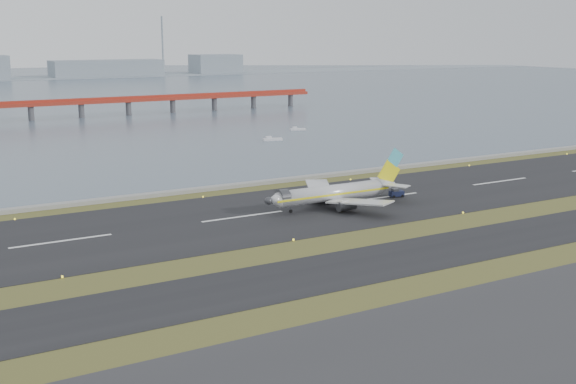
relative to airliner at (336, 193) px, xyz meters
name	(u,v)px	position (x,y,z in m)	size (l,w,h in m)	color
ground	(313,250)	(-23.64, -27.73, -3.46)	(1000.00, 1000.00, 0.00)	#38481A
apron_strip	(546,361)	(-23.64, -82.73, -3.41)	(1000.00, 50.00, 0.10)	#2E2E30
taxiway_strip	(349,267)	(-23.64, -39.73, -3.41)	(1000.00, 18.00, 0.10)	black
runway_strip	(243,217)	(-23.64, 2.27, -3.41)	(1000.00, 45.00, 0.10)	black
seawall	(191,190)	(-23.64, 32.27, -2.96)	(1000.00, 2.50, 1.00)	gray
red_pier	(81,103)	(-3.64, 222.27, 3.82)	(260.00, 5.00, 10.20)	#9D291B
airliner	(336,193)	(0.00, 0.00, 0.00)	(38.52, 32.89, 12.80)	silver
pushback_tug	(396,193)	(18.88, 1.07, -2.37)	(3.82, 2.65, 2.24)	#131835
workboat_near	(272,139)	(40.01, 104.94, -2.89)	(7.78, 4.05, 1.81)	silver
workboat_far	(298,129)	(64.41, 126.67, -2.95)	(6.95, 4.17, 1.61)	silver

